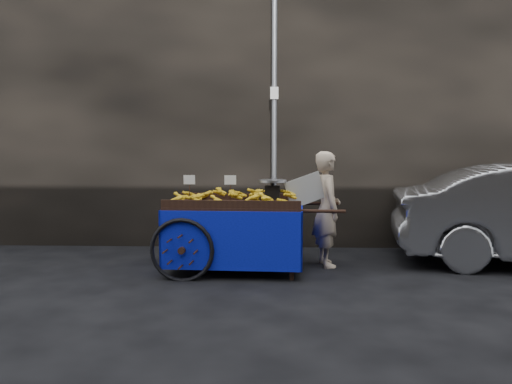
{
  "coord_description": "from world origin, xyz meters",
  "views": [
    {
      "loc": [
        0.29,
        -6.28,
        1.58
      ],
      "look_at": [
        0.05,
        0.5,
        0.98
      ],
      "focal_mm": 35.0,
      "sensor_mm": 36.0,
      "label": 1
    }
  ],
  "objects": [
    {
      "name": "street_pole",
      "position": [
        0.3,
        1.3,
        2.01
      ],
      "size": [
        0.12,
        0.1,
        4.0
      ],
      "color": "slate",
      "rests_on": "ground"
    },
    {
      "name": "plastic_bag",
      "position": [
        0.5,
        0.12,
        0.13
      ],
      "size": [
        0.28,
        0.23,
        0.26
      ],
      "primitive_type": "ellipsoid",
      "color": "#1757AE",
      "rests_on": "ground"
    },
    {
      "name": "banana_cart",
      "position": [
        -0.25,
        0.07,
        0.78
      ],
      "size": [
        2.38,
        1.23,
        1.27
      ],
      "rotation": [
        0.0,
        0.0,
        -0.05
      ],
      "color": "black",
      "rests_on": "ground"
    },
    {
      "name": "ground",
      "position": [
        0.0,
        0.0,
        0.0
      ],
      "size": [
        80.0,
        80.0,
        0.0
      ],
      "primitive_type": "plane",
      "color": "black",
      "rests_on": "ground"
    },
    {
      "name": "building_wall",
      "position": [
        0.39,
        2.6,
        2.5
      ],
      "size": [
        13.5,
        2.0,
        5.0
      ],
      "color": "black",
      "rests_on": "ground"
    },
    {
      "name": "vendor",
      "position": [
        1.0,
        0.37,
        0.77
      ],
      "size": [
        0.82,
        0.62,
        1.54
      ],
      "rotation": [
        0.0,
        0.0,
        1.75
      ],
      "color": "tan",
      "rests_on": "ground"
    }
  ]
}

